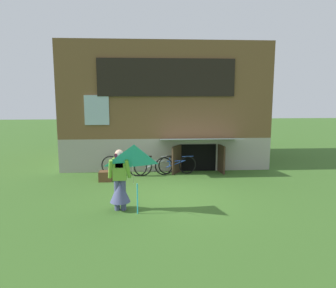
{
  "coord_description": "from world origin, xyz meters",
  "views": [
    {
      "loc": [
        -0.75,
        -8.99,
        2.94
      ],
      "look_at": [
        -0.09,
        0.76,
        1.42
      ],
      "focal_mm": 33.98,
      "sensor_mm": 36.0,
      "label": 1
    }
  ],
  "objects_px": {
    "person": "(120,185)",
    "bicycle_silver": "(155,165)",
    "bicycle_yellow": "(124,166)",
    "wooden_crate": "(106,176)",
    "bicycle_blue": "(176,165)",
    "kite": "(134,164)"
  },
  "relations": [
    {
      "from": "person",
      "to": "wooden_crate",
      "type": "distance_m",
      "value": 2.97
    },
    {
      "from": "person",
      "to": "kite",
      "type": "bearing_deg",
      "value": -30.84
    },
    {
      "from": "person",
      "to": "wooden_crate",
      "type": "bearing_deg",
      "value": 127.99
    },
    {
      "from": "person",
      "to": "bicycle_blue",
      "type": "xyz_separation_m",
      "value": [
        1.76,
        3.61,
        -0.31
      ]
    },
    {
      "from": "bicycle_yellow",
      "to": "wooden_crate",
      "type": "distance_m",
      "value": 0.91
    },
    {
      "from": "bicycle_blue",
      "to": "bicycle_yellow",
      "type": "bearing_deg",
      "value": 175.18
    },
    {
      "from": "bicycle_blue",
      "to": "wooden_crate",
      "type": "distance_m",
      "value": 2.61
    },
    {
      "from": "bicycle_silver",
      "to": "bicycle_yellow",
      "type": "xyz_separation_m",
      "value": [
        -1.14,
        -0.05,
        0.02
      ]
    },
    {
      "from": "kite",
      "to": "bicycle_yellow",
      "type": "relative_size",
      "value": 1.0
    },
    {
      "from": "bicycle_blue",
      "to": "bicycle_yellow",
      "type": "distance_m",
      "value": 1.91
    },
    {
      "from": "kite",
      "to": "bicycle_yellow",
      "type": "bearing_deg",
      "value": 97.69
    },
    {
      "from": "bicycle_blue",
      "to": "bicycle_silver",
      "type": "bearing_deg",
      "value": 175.76
    },
    {
      "from": "kite",
      "to": "bicycle_silver",
      "type": "xyz_separation_m",
      "value": [
        0.59,
        4.11,
        -0.98
      ]
    },
    {
      "from": "person",
      "to": "bicycle_silver",
      "type": "relative_size",
      "value": 1.01
    },
    {
      "from": "bicycle_silver",
      "to": "person",
      "type": "bearing_deg",
      "value": -120.93
    },
    {
      "from": "person",
      "to": "kite",
      "type": "height_order",
      "value": "kite"
    },
    {
      "from": "bicycle_blue",
      "to": "bicycle_silver",
      "type": "xyz_separation_m",
      "value": [
        -0.77,
        -0.05,
        0.01
      ]
    },
    {
      "from": "person",
      "to": "bicycle_yellow",
      "type": "xyz_separation_m",
      "value": [
        -0.15,
        3.51,
        -0.28
      ]
    },
    {
      "from": "person",
      "to": "bicycle_silver",
      "type": "height_order",
      "value": "person"
    },
    {
      "from": "person",
      "to": "bicycle_blue",
      "type": "relative_size",
      "value": 1.01
    },
    {
      "from": "person",
      "to": "bicycle_blue",
      "type": "height_order",
      "value": "person"
    },
    {
      "from": "bicycle_silver",
      "to": "bicycle_blue",
      "type": "bearing_deg",
      "value": -11.83
    }
  ]
}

